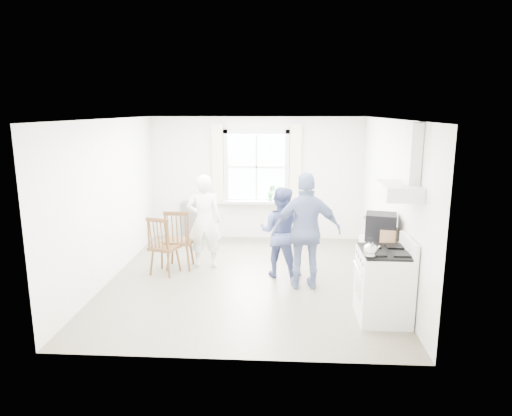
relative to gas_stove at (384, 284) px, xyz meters
The scene contains 15 objects.
room_shell 2.48m from the gas_stove, 144.75° to the left, with size 4.62×5.12×2.64m.
window_assembly 4.36m from the gas_stove, 116.71° to the left, with size 1.88×0.24×1.70m.
range_hood 1.43m from the gas_stove, ahead, with size 0.45×0.76×0.94m.
shelf_unit 4.95m from the gas_stove, 131.97° to the left, with size 0.40×0.30×0.80m, color slate.
gas_stove is the anchor object (origin of this frame).
kettle 0.66m from the gas_stove, 133.84° to the right, with size 0.17×0.17×0.25m.
low_cabinet 0.70m from the gas_stove, 84.32° to the left, with size 0.50×0.55×0.90m, color silver.
stereo_stack 0.93m from the gas_stove, 84.35° to the left, with size 0.50×0.46×0.38m.
cardboard_box 0.79m from the gas_stove, 78.59° to the left, with size 0.30×0.21×0.19m, color #A67950.
windsor_chair_a 3.58m from the gas_stove, 151.50° to the left, with size 0.46×0.45×1.07m.
windsor_chair_b 3.66m from the gas_stove, 157.17° to the left, with size 0.54×0.53×1.02m.
person_left 3.34m from the gas_stove, 144.82° to the left, with size 0.60×0.60×1.66m, color white.
person_mid 2.08m from the gas_stove, 131.84° to the left, with size 0.74×0.74×1.52m, color #4A568A.
person_right 1.49m from the gas_stove, 133.21° to the left, with size 1.07×1.07×1.82m, color navy.
potted_plant 4.07m from the gas_stove, 113.21° to the left, with size 0.19×0.19×0.34m, color #367A39.
Camera 1 is at (0.56, -7.11, 2.75)m, focal length 32.00 mm.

